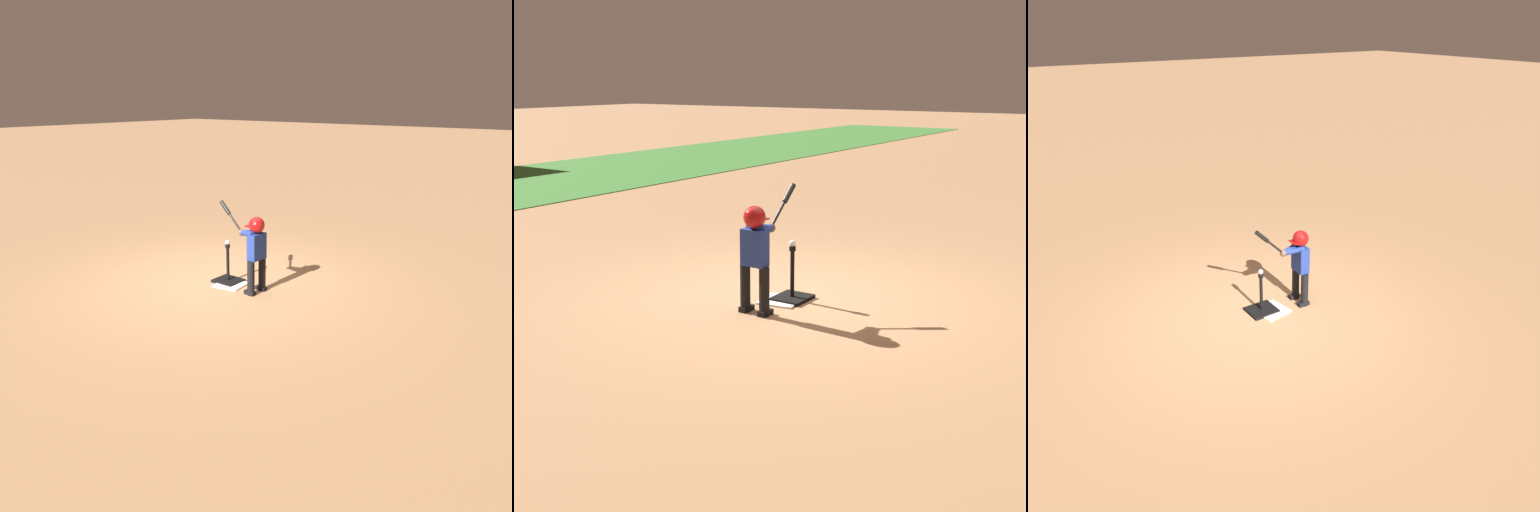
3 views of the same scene
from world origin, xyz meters
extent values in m
plane|color=#AD7F56|center=(0.00, 0.00, 0.00)|extent=(90.00, 90.00, 0.00)
cube|color=white|center=(-0.24, 0.00, 0.01)|extent=(0.50, 0.50, 0.02)
cube|color=black|center=(-0.12, -0.08, 0.02)|extent=(0.42, 0.38, 0.04)
cylinder|color=black|center=(-0.12, -0.08, 0.31)|extent=(0.05, 0.05, 0.54)
cylinder|color=black|center=(-0.12, -0.08, 0.61)|extent=(0.08, 0.08, 0.05)
cylinder|color=black|center=(-0.76, 0.13, 0.27)|extent=(0.12, 0.12, 0.54)
cube|color=black|center=(-0.74, 0.13, 0.03)|extent=(0.18, 0.10, 0.06)
cylinder|color=black|center=(-0.77, -0.13, 0.27)|extent=(0.12, 0.12, 0.54)
cube|color=black|center=(-0.75, -0.13, 0.03)|extent=(0.18, 0.10, 0.06)
cube|color=navy|center=(-0.77, 0.00, 0.74)|extent=(0.17, 0.29, 0.40)
sphere|color=brown|center=(-0.77, 0.00, 1.06)|extent=(0.21, 0.21, 0.21)
sphere|color=maroon|center=(-0.77, 0.00, 1.07)|extent=(0.24, 0.24, 0.24)
cube|color=maroon|center=(-0.67, 0.00, 1.04)|extent=(0.13, 0.18, 0.01)
cylinder|color=navy|center=(-0.62, 0.04, 0.92)|extent=(0.33, 0.19, 0.12)
cylinder|color=navy|center=(-0.62, -0.05, 0.92)|extent=(0.33, 0.16, 0.12)
sphere|color=brown|center=(-0.47, -0.01, 0.90)|extent=(0.10, 0.10, 0.10)
cylinder|color=black|center=(-0.26, -0.02, 1.11)|extent=(0.44, 0.06, 0.43)
cylinder|color=black|center=(-0.12, -0.03, 1.24)|extent=(0.22, 0.07, 0.22)
cylinder|color=black|center=(-0.48, -0.01, 0.89)|extent=(0.05, 0.05, 0.04)
sphere|color=white|center=(-0.12, -0.08, 0.67)|extent=(0.07, 0.07, 0.07)
camera|label=1|loc=(-5.16, 5.62, 2.87)|focal=35.00mm
camera|label=2|loc=(-6.86, -4.13, 2.50)|focal=50.00mm
camera|label=3|loc=(3.16, 5.45, 4.03)|focal=35.00mm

